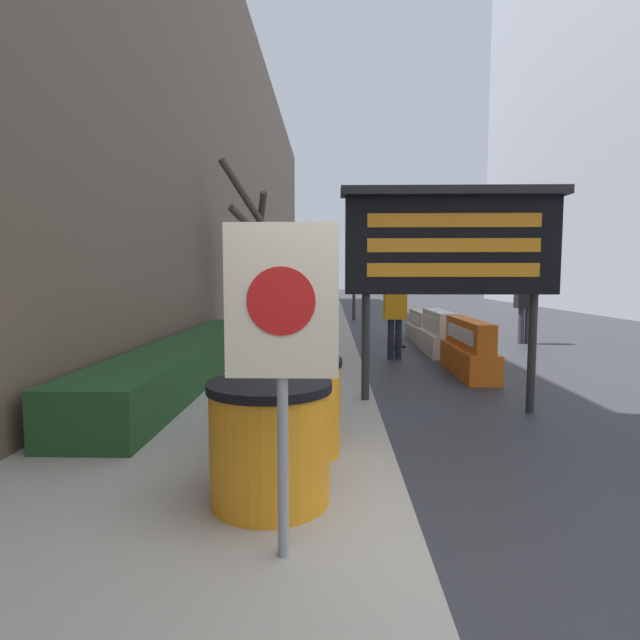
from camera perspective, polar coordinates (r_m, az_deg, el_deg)
The scene contains 17 objects.
ground_plane at distance 3.05m, azimuth 12.90°, elevation -28.27°, with size 120.00×120.00×0.00m, color #2D2D33.
sidewalk_left at distance 3.16m, azimuth -21.34°, elevation -25.67°, with size 3.27×56.00×0.15m.
building_left_facade at distance 13.12m, azimuth -12.45°, elevation 20.47°, with size 0.40×50.40×10.37m.
hedge_strip at distance 7.86m, azimuth -14.48°, elevation -4.20°, with size 0.90×6.88×0.56m.
bare_tree at distance 11.38m, azimuth -8.85°, elevation 6.13°, with size 1.22×1.83×3.98m.
barrel_drum_foreground at distance 3.46m, azimuth -5.74°, elevation -13.64°, with size 0.83×0.83×0.82m.
barrel_drum_middle at distance 4.34m, azimuth -3.05°, elevation -9.74°, with size 0.83×0.83×0.82m.
warning_sign at distance 2.60m, azimuth -4.40°, elevation -0.89°, with size 0.59×0.08×1.80m.
message_board at distance 6.24m, azimuth 14.76°, elevation 8.40°, with size 2.65×0.36×2.71m.
jersey_barrier_orange_far at distance 8.84m, azimuth 16.60°, elevation -3.35°, with size 0.51×2.02×0.94m.
jersey_barrier_white at distance 11.09m, azimuth 13.42°, elevation -1.64°, with size 0.63×1.87×0.92m.
jersey_barrier_cream at distance 13.25m, azimuth 11.42°, elevation -0.82°, with size 0.51×1.84×0.77m.
traffic_cone_near at distance 11.93m, azimuth 8.89°, elevation -1.67°, with size 0.33×0.33×0.59m.
traffic_cone_mid at distance 12.72m, azimuth 12.93°, elevation -0.91°, with size 0.43×0.43×0.77m.
traffic_light_near_curb at distance 19.00m, azimuth 3.95°, elevation 7.76°, with size 0.28×0.45×3.54m.
pedestrian_worker at distance 10.10m, azimuth 8.57°, elevation 1.11°, with size 0.45×0.28×1.67m.
pedestrian_passerby at distance 13.31m, azimuth 22.43°, elevation 2.10°, with size 0.49×0.32×1.82m.
Camera 1 is at (-0.54, -2.50, 1.67)m, focal length 28.00 mm.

